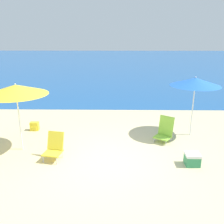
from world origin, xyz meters
TOP-DOWN VIEW (x-y plane):
  - ground_plane at (0.00, 0.00)m, footprint 60.00×60.00m
  - sea_water at (0.00, 24.75)m, footprint 60.00×40.00m
  - beach_umbrella_blue at (2.93, 1.91)m, footprint 1.64×1.64m
  - beach_umbrella_yellow at (-2.46, 0.68)m, footprint 1.80×1.80m
  - beach_chair_yellow at (-1.35, 0.13)m, footprint 0.56×0.64m
  - beach_chair_lime at (1.93, 1.37)m, footprint 0.69×0.70m
  - backpack_yellow at (-2.58, 2.22)m, footprint 0.30×0.21m
  - water_bottle at (-1.58, 1.27)m, footprint 0.07×0.07m
  - cooler_box at (2.39, -0.19)m, footprint 0.38×0.36m

SIDE VIEW (x-z plane):
  - ground_plane at x=0.00m, z-range 0.00..0.00m
  - sea_water at x=0.00m, z-range 0.00..0.01m
  - water_bottle at x=-1.58m, z-range -0.02..0.19m
  - backpack_yellow at x=-2.58m, z-range 0.00..0.30m
  - cooler_box at x=2.39m, z-range 0.00..0.34m
  - beach_chair_yellow at x=-1.35m, z-range -0.01..0.72m
  - beach_chair_lime at x=1.93m, z-range -0.05..0.76m
  - beach_umbrella_yellow at x=-2.46m, z-range 0.83..2.85m
  - beach_umbrella_blue at x=2.93m, z-range 0.84..2.86m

